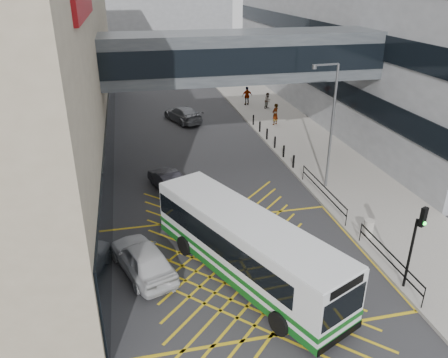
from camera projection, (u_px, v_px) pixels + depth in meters
ground at (243, 265)px, 20.19m from camera, size 120.00×120.00×0.00m
building_right at (422, 2)px, 42.03m from camera, size 24.09×44.00×20.00m
building_far at (135, 0)px, 69.24m from camera, size 28.00×16.00×18.00m
skybridge at (242, 56)px, 28.29m from camera, size 20.00×4.10×3.00m
pavement at (303, 142)px, 35.24m from camera, size 6.00×54.00×0.16m
box_junction at (243, 265)px, 20.19m from camera, size 12.00×9.00×0.01m
bus at (244, 245)px, 18.89m from camera, size 6.63×10.63×2.97m
car_white at (143, 258)px, 19.38m from camera, size 3.51×5.24×1.54m
car_dark at (167, 180)px, 27.19m from camera, size 2.63×4.33×1.27m
car_silver at (183, 114)px, 40.14m from camera, size 3.56×5.22×1.50m
traffic_light at (416, 237)px, 17.45m from camera, size 0.32×0.46×3.87m
street_lamp at (330, 120)px, 25.70m from camera, size 1.73×0.38×7.62m
litter_bin at (369, 228)px, 22.06m from camera, size 0.50×0.50×0.87m
kerb_railings at (349, 216)px, 22.62m from camera, size 0.05×12.54×1.00m
bollards at (271, 138)px, 34.47m from camera, size 0.14×10.14×0.90m
pedestrian_a at (275, 114)px, 38.75m from camera, size 0.92×0.87×1.89m
pedestrian_b at (268, 101)px, 43.64m from camera, size 0.88×0.83×1.58m
pedestrian_c at (247, 96)px, 44.81m from camera, size 1.15×0.62×1.88m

